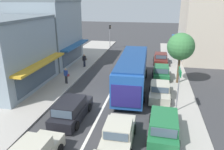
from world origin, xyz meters
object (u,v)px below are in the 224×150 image
parked_wagon_kerb_front (163,126)px  directional_road_sign (179,80)px  city_bus (132,70)px  pedestrian_browsing_midblock (84,60)px  wagon_behind_bus_near (71,110)px  parked_sedan_kerb_rear (161,59)px  street_tree_right (181,47)px  traffic_light_downstreet (110,33)px  pedestrian_with_handbag_near (66,75)px  sedan_behind_bus_mid (118,134)px  parked_hatchback_kerb_third (161,73)px  parked_sedan_kerb_second (160,91)px

parked_wagon_kerb_front → directional_road_sign: directional_road_sign is taller
city_bus → pedestrian_browsing_midblock: bearing=140.0°
wagon_behind_bus_near → parked_sedan_kerb_rear: wagon_behind_bus_near is taller
street_tree_right → traffic_light_downstreet: bearing=124.2°
directional_road_sign → pedestrian_with_handbag_near: bearing=160.6°
sedan_behind_bus_mid → parked_wagon_kerb_front: size_ratio=0.93×
parked_hatchback_kerb_third → pedestrian_browsing_midblock: bearing=166.8°
wagon_behind_bus_near → traffic_light_downstreet: 24.46m
directional_road_sign → parked_wagon_kerb_front: bearing=-107.2°
parked_sedan_kerb_second → pedestrian_with_handbag_near: pedestrian_with_handbag_near is taller
sedan_behind_bus_mid → wagon_behind_bus_near: bearing=150.5°
pedestrian_with_handbag_near → pedestrian_browsing_midblock: size_ratio=1.00×
parked_wagon_kerb_front → directional_road_sign: (1.07, 3.46, 1.93)m
traffic_light_downstreet → parked_hatchback_kerb_third: bearing=-58.2°
pedestrian_browsing_midblock → street_tree_right: bearing=-17.1°
street_tree_right → parked_sedan_kerb_rear: bearing=102.7°
parked_sedan_kerb_second → parked_wagon_kerb_front: bearing=-88.1°
parked_hatchback_kerb_third → parked_sedan_kerb_rear: 6.13m
sedan_behind_bus_mid → street_tree_right: 12.39m
pedestrian_with_handbag_near → pedestrian_browsing_midblock: bearing=90.4°
city_bus → pedestrian_with_handbag_near: bearing=-176.9°
traffic_light_downstreet → pedestrian_with_handbag_near: size_ratio=2.58×
street_tree_right → parked_hatchback_kerb_third: bearing=143.7°
parked_sedan_kerb_second → parked_hatchback_kerb_third: size_ratio=1.13×
parked_sedan_kerb_rear → pedestrian_with_handbag_near: 13.78m
parked_hatchback_kerb_third → parked_sedan_kerb_rear: parked_hatchback_kerb_third is taller
parked_hatchback_kerb_third → directional_road_sign: 7.87m
parked_hatchback_kerb_third → directional_road_sign: directional_road_sign is taller
sedan_behind_bus_mid → traffic_light_downstreet: 27.23m
parked_sedan_kerb_rear → pedestrian_browsing_midblock: pedestrian_browsing_midblock is taller
sedan_behind_bus_mid → pedestrian_browsing_midblock: bearing=115.4°
traffic_light_downstreet → pedestrian_browsing_midblock: (-0.85, -11.84, -1.79)m
city_bus → directional_road_sign: bearing=-46.3°
directional_road_sign → pedestrian_browsing_midblock: bearing=137.5°
parked_sedan_kerb_rear → directional_road_sign: size_ratio=1.17×
city_bus → street_tree_right: (4.51, 2.19, 2.04)m
parked_hatchback_kerb_third → directional_road_sign: size_ratio=1.04×
parked_sedan_kerb_second → pedestrian_browsing_midblock: size_ratio=2.59×
pedestrian_browsing_midblock → traffic_light_downstreet: bearing=85.9°
parked_wagon_kerb_front → pedestrian_browsing_midblock: (-9.62, 13.25, 0.32)m
directional_road_sign → street_tree_right: size_ratio=0.68×
wagon_behind_bus_near → directional_road_sign: size_ratio=1.26×
street_tree_right → sedan_behind_bus_mid: bearing=-111.2°
sedan_behind_bus_mid → directional_road_sign: 6.43m
parked_hatchback_kerb_third → pedestrian_browsing_midblock: (-9.59, 2.24, 0.36)m
parked_sedan_kerb_second → parked_hatchback_kerb_third: bearing=88.2°
parked_wagon_kerb_front → pedestrian_with_handbag_near: 12.00m
parked_sedan_kerb_rear → sedan_behind_bus_mid: bearing=-98.2°
sedan_behind_bus_mid → directional_road_sign: directional_road_sign is taller
parked_hatchback_kerb_third → traffic_light_downstreet: traffic_light_downstreet is taller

